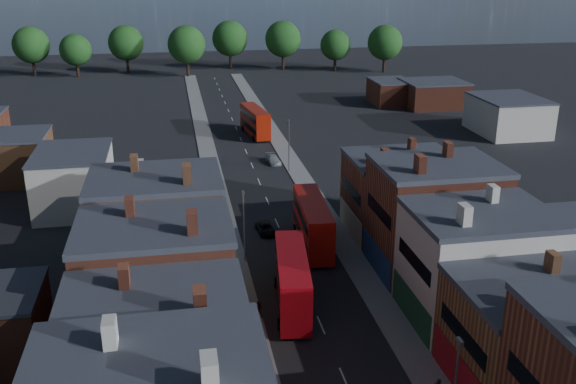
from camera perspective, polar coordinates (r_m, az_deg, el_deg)
name	(u,v)px	position (r m, az deg, el deg)	size (l,w,h in m)	color
pavement_west	(218,198)	(88.32, -6.22, -0.56)	(3.00, 200.00, 0.12)	gray
pavement_east	(311,192)	(90.06, 2.05, -0.04)	(3.00, 200.00, 0.12)	gray
lamp_post_1	(455,384)	(45.19, 14.64, -16.22)	(0.25, 0.70, 8.12)	slate
lamp_post_2	(244,222)	(68.18, -3.94, -2.65)	(0.25, 0.70, 8.12)	slate
lamp_post_3	(289,142)	(97.73, 0.08, 4.45)	(0.25, 0.70, 8.12)	slate
bus_0	(292,280)	(60.17, 0.39, -7.84)	(4.25, 12.35, 5.23)	#AA0911
bus_1	(313,223)	(72.48, 2.20, -2.74)	(3.72, 12.66, 5.40)	red
bus_2	(255,121)	(119.27, -2.95, 6.33)	(4.27, 12.08, 5.11)	#9A1806
car_2	(266,228)	(76.84, -2.00, -3.26)	(1.91, 4.14, 1.15)	black
car_3	(273,159)	(103.00, -1.33, 2.91)	(1.79, 4.40, 1.28)	#BCBCBC
ped_1	(258,309)	(59.24, -2.65, -10.38)	(0.83, 0.46, 1.71)	#431A1C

